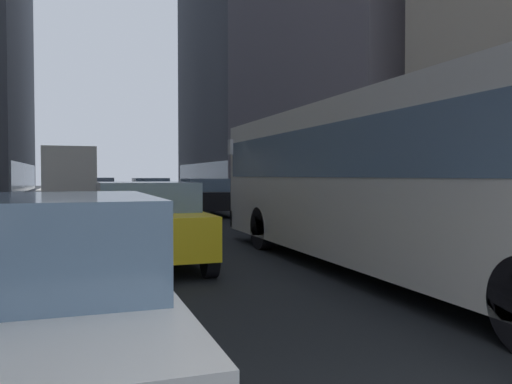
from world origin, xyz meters
TOP-DOWN VIEW (x-y plane):
  - ground_plane at (0.00, 35.00)m, footprint 120.00×120.00m
  - sidewalk_left at (-5.70, 35.00)m, footprint 2.40×110.00m
  - sidewalk_right at (5.70, 35.00)m, footprint 2.40×110.00m
  - building_right_far at (11.90, 41.12)m, footprint 9.17×20.50m
  - transit_bus at (2.80, 6.73)m, footprint 2.78×11.53m
  - car_black_suv at (2.80, 20.99)m, footprint 1.91×4.65m
  - car_yellow_taxi at (-1.20, 9.31)m, footprint 1.94×4.76m
  - car_grey_wagon at (1.20, 26.77)m, footprint 1.89×4.68m
  - car_silver_sedan at (-1.20, 32.80)m, footprint 1.89×4.19m
  - car_white_van at (-2.80, 2.54)m, footprint 1.73×4.05m
  - box_truck at (-2.80, 26.31)m, footprint 2.30×7.50m

SIDE VIEW (x-z plane):
  - ground_plane at x=0.00m, z-range 0.00..0.00m
  - sidewalk_left at x=-5.70m, z-range 0.00..0.15m
  - sidewalk_right at x=5.70m, z-range 0.00..0.15m
  - car_white_van at x=-2.80m, z-range 0.01..1.63m
  - car_silver_sedan at x=-1.20m, z-range 0.01..1.63m
  - car_grey_wagon at x=1.20m, z-range 0.02..1.64m
  - car_black_suv at x=2.80m, z-range 0.02..1.64m
  - car_yellow_taxi at x=-1.20m, z-range 0.02..1.64m
  - box_truck at x=-2.80m, z-range 0.14..3.19m
  - transit_bus at x=2.80m, z-range 0.25..3.30m
  - building_right_far at x=11.90m, z-range -0.01..25.15m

